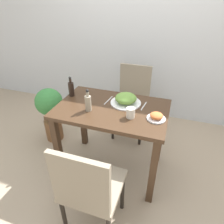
% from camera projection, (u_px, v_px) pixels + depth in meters
% --- Properties ---
extents(ground_plane, '(16.00, 16.00, 0.00)m').
position_uv_depth(ground_plane, '(112.00, 167.00, 2.26)').
color(ground_plane, tan).
extents(wall_back, '(8.00, 0.05, 2.60)m').
position_uv_depth(wall_back, '(143.00, 26.00, 2.62)').
color(wall_back, silver).
rests_on(wall_back, ground_plane).
extents(dining_table, '(1.03, 0.66, 0.78)m').
position_uv_depth(dining_table, '(112.00, 120.00, 1.92)').
color(dining_table, '#3D2819').
rests_on(dining_table, ground_plane).
extents(chair_near, '(0.42, 0.42, 0.92)m').
position_uv_depth(chair_near, '(89.00, 188.00, 1.40)').
color(chair_near, gray).
rests_on(chair_near, ground_plane).
extents(chair_far, '(0.42, 0.42, 0.92)m').
position_uv_depth(chair_far, '(132.00, 97.00, 2.57)').
color(chair_far, gray).
rests_on(chair_far, ground_plane).
extents(food_plate, '(0.29, 0.29, 0.10)m').
position_uv_depth(food_plate, '(126.00, 99.00, 1.89)').
color(food_plate, white).
rests_on(food_plate, dining_table).
extents(side_plate, '(0.16, 0.16, 0.06)m').
position_uv_depth(side_plate, '(156.00, 117.00, 1.67)').
color(side_plate, white).
rests_on(side_plate, dining_table).
extents(drink_cup, '(0.07, 0.07, 0.09)m').
position_uv_depth(drink_cup, '(131.00, 113.00, 1.68)').
color(drink_cup, silver).
rests_on(drink_cup, dining_table).
extents(sauce_bottle, '(0.06, 0.06, 0.21)m').
position_uv_depth(sauce_bottle, '(71.00, 88.00, 2.01)').
color(sauce_bottle, black).
rests_on(sauce_bottle, dining_table).
extents(condiment_bottle, '(0.06, 0.06, 0.21)m').
position_uv_depth(condiment_bottle, '(88.00, 102.00, 1.76)').
color(condiment_bottle, gray).
rests_on(condiment_bottle, dining_table).
extents(fork_utensil, '(0.03, 0.18, 0.00)m').
position_uv_depth(fork_utensil, '(108.00, 100.00, 1.96)').
color(fork_utensil, silver).
rests_on(fork_utensil, dining_table).
extents(spoon_utensil, '(0.03, 0.16, 0.00)m').
position_uv_depth(spoon_utensil, '(144.00, 106.00, 1.87)').
color(spoon_utensil, silver).
rests_on(spoon_utensil, dining_table).
extents(potted_plant_left, '(0.33, 0.33, 0.72)m').
position_uv_depth(potted_plant_left, '(50.00, 110.00, 2.47)').
color(potted_plant_left, brown).
rests_on(potted_plant_left, ground_plane).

